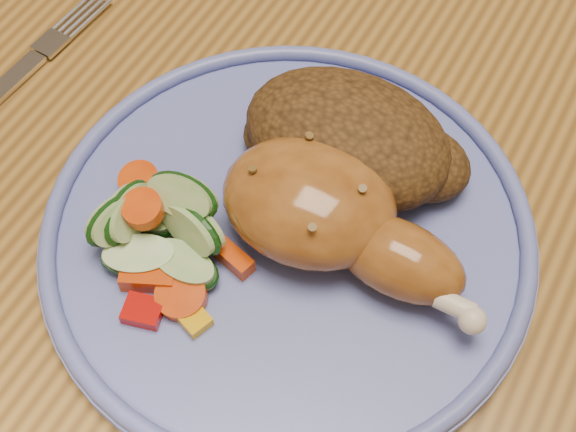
% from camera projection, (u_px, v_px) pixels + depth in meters
% --- Properties ---
extents(dining_table, '(0.90, 1.40, 0.75)m').
position_uv_depth(dining_table, '(412.00, 214.00, 0.57)').
color(dining_table, olive).
rests_on(dining_table, ground).
extents(plate, '(0.28, 0.28, 0.01)m').
position_uv_depth(plate, '(288.00, 236.00, 0.46)').
color(plate, '#5864B0').
rests_on(plate, dining_table).
extents(plate_rim, '(0.28, 0.28, 0.01)m').
position_uv_depth(plate_rim, '(288.00, 226.00, 0.45)').
color(plate_rim, '#5864B0').
rests_on(plate_rim, plate).
extents(chicken_leg, '(0.16, 0.09, 0.05)m').
position_uv_depth(chicken_leg, '(331.00, 215.00, 0.43)').
color(chicken_leg, '#95571F').
rests_on(chicken_leg, plate).
extents(rice_pilaf, '(0.13, 0.09, 0.05)m').
position_uv_depth(rice_pilaf, '(352.00, 141.00, 0.46)').
color(rice_pilaf, '#4B2F12').
rests_on(rice_pilaf, plate).
extents(vegetable_pile, '(0.10, 0.09, 0.05)m').
position_uv_depth(vegetable_pile, '(157.00, 232.00, 0.43)').
color(vegetable_pile, '#A50A05').
rests_on(vegetable_pile, plate).
extents(fork, '(0.03, 0.16, 0.00)m').
position_uv_depth(fork, '(5.00, 86.00, 0.52)').
color(fork, silver).
rests_on(fork, dining_table).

